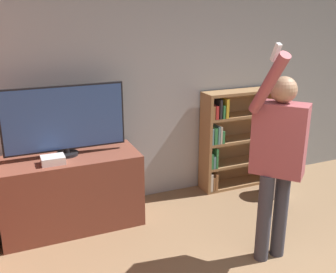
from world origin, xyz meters
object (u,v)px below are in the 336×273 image
Objects in this scene: television at (65,120)px; bookshelf at (232,139)px; game_console at (53,160)px; waste_bin at (274,180)px; person at (278,153)px.

television is 2.16m from bookshelf.
game_console is at bearing -132.35° from television.
waste_bin is (0.36, -0.45, -0.45)m from bookshelf.
game_console is at bearing 177.98° from waste_bin.
television is at bearing 173.59° from waste_bin.
person reaches higher than waste_bin.
person is 1.61m from waste_bin.
person is at bearing -40.09° from television.
television is 2.08m from person.
bookshelf reaches higher than waste_bin.
bookshelf is (2.25, 0.35, -0.19)m from game_console.
waste_bin is (0.86, 1.06, -0.85)m from person.
waste_bin is at bearing -6.41° from television.
waste_bin is at bearing -2.02° from game_console.
waste_bin is at bearing 101.06° from person.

